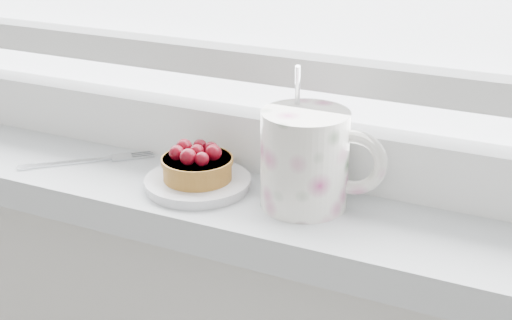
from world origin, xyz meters
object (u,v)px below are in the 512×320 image
Objects in this scene: saucer at (198,183)px; raspberry_tart at (197,164)px; fork at (86,161)px; floral_mug at (308,158)px.

raspberry_tart is at bearing -124.00° from saucer.
fork is at bearing 177.75° from raspberry_tart.
floral_mug is at bearing 5.67° from saucer.
floral_mug reaches higher than raspberry_tart.
saucer is at bearing -174.33° from floral_mug.
raspberry_tart reaches higher than saucer.
saucer is at bearing 56.00° from raspberry_tart.
raspberry_tart is at bearing -174.24° from floral_mug.
raspberry_tart is 0.13m from floral_mug.
raspberry_tart is 0.61× the size of fork.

